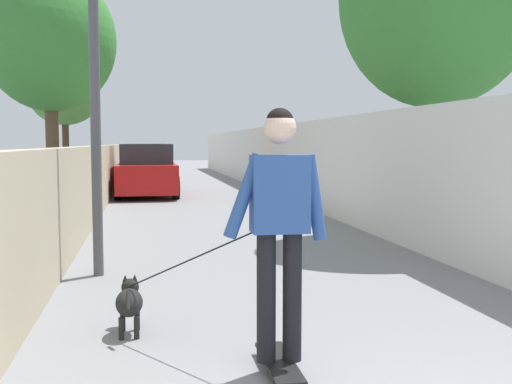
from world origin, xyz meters
name	(u,v)px	position (x,y,z in m)	size (l,w,h in m)	color
ground_plane	(202,203)	(14.00, 0.00, 0.00)	(80.00, 80.00, 0.00)	gray
wall_left	(94,180)	(12.00, 2.55, 0.75)	(48.00, 0.30, 1.51)	tan
fence_right	(317,165)	(12.00, -2.55, 1.05)	(48.00, 0.30, 2.09)	silver
tree_left_mid	(50,41)	(13.00, 3.56, 3.90)	(3.01, 3.01, 5.56)	brown
tree_left_far	(65,97)	(19.00, 4.00, 3.07)	(2.25, 2.25, 4.02)	#473523
lamp_post	(94,39)	(5.51, 2.00, 2.77)	(0.36, 0.36, 4.01)	#4C4C51
skateboard	(279,363)	(2.11, 0.55, 0.07)	(0.80, 0.21, 0.08)	black
person_skateboarder	(280,214)	(2.11, 0.55, 1.10)	(0.22, 0.71, 1.72)	black
dog	(130,301)	(3.17, 1.57, 0.27)	(1.36, 1.15, 1.06)	black
car_near	(147,172)	(16.63, 1.40, 0.72)	(4.18, 1.80, 1.54)	#B71414
car_far	(146,164)	(23.73, 1.40, 0.71)	(3.80, 1.80, 1.54)	silver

